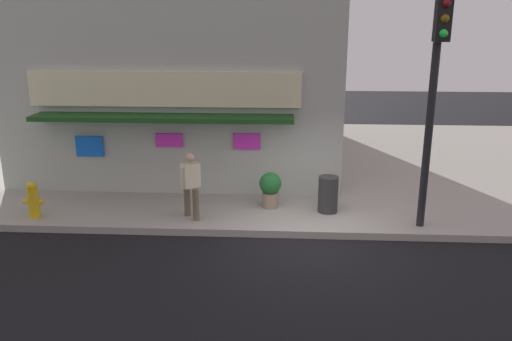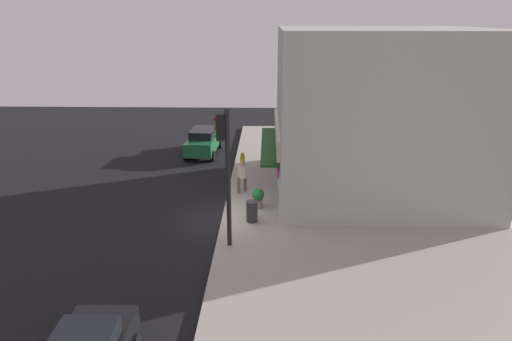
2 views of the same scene
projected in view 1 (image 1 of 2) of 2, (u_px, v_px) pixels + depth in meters
name	position (u px, v px, depth m)	size (l,w,h in m)	color
ground_plane	(304.00, 239.00, 12.16)	(51.71, 51.71, 0.00)	black
sidewalk	(298.00, 162.00, 18.31)	(34.47, 12.89, 0.18)	#A39E93
corner_building	(194.00, 41.00, 18.32)	(9.65, 10.68, 8.04)	#ADB2A8
traffic_light	(435.00, 80.00, 11.40)	(0.32, 0.58, 5.45)	black
fire_hydrant	(33.00, 200.00, 12.85)	(0.52, 0.28, 0.94)	gold
trash_can	(328.00, 194.00, 13.24)	(0.50, 0.50, 0.94)	#2D2D2D
pedestrian	(191.00, 183.00, 12.69)	(0.50, 0.54, 1.65)	brown
potted_plant_by_doorway	(270.00, 188.00, 13.53)	(0.58, 0.58, 0.94)	gray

